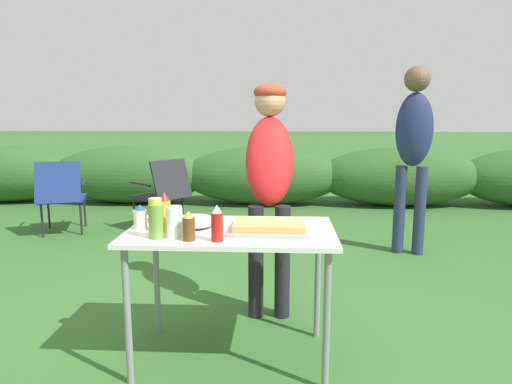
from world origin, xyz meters
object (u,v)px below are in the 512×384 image
Objects in this scene: folding_table at (231,243)px; food_tray at (269,227)px; relish_jar at (156,219)px; mustard_bottle at (165,213)px; standing_person_in_dark_puffer at (414,141)px; camp_chair_green_behind_table at (61,193)px; camp_chair_near_hedge at (163,191)px; beer_bottle at (189,226)px; plate_stack at (165,218)px; spice_jar at (155,218)px; ketchup_bottle at (217,224)px; mixing_bowl at (195,221)px; paper_cup_stack at (174,222)px; mayo_bottle at (140,217)px; standing_person_in_navy_coat at (270,169)px.

folding_table is 0.23m from food_tray.
relish_jar is 0.96× the size of mustard_bottle.
standing_person_in_dark_puffer reaches higher than camp_chair_green_behind_table.
beer_bottle is at bearing -122.06° from camp_chair_near_hedge.
spice_jar is at bearing -88.72° from plate_stack.
mustard_bottle reaches higher than folding_table.
mixing_bowl is at bearing 120.29° from ketchup_bottle.
paper_cup_stack reaches higher than mayo_bottle.
ketchup_bottle reaches higher than mixing_bowl.
plate_stack is 0.25m from mixing_bowl.
standing_person_in_dark_puffer is at bearing 48.35° from mustard_bottle.
ketchup_bottle is 0.92m from standing_person_in_navy_coat.
standing_person_in_navy_coat is at bearing 57.28° from relish_jar.
camp_chair_near_hedge is at bearing -6.10° from camp_chair_green_behind_table.
standing_person_in_dark_puffer is at bearing -64.60° from camp_chair_near_hedge.
folding_table is 0.23m from mixing_bowl.
camp_chair_green_behind_table and camp_chair_near_hedge have the same top height.
ketchup_bottle is 0.89× the size of relish_jar.
camp_chair_green_behind_table is at bearing 126.00° from beer_bottle.
relish_jar is (0.05, -0.38, 0.09)m from plate_stack.
food_tray is 0.49m from paper_cup_stack.
mayo_bottle is (-0.28, -0.06, 0.03)m from mixing_bowl.
standing_person_in_dark_puffer is 2.13× the size of camp_chair_near_hedge.
relish_jar reaches higher than beer_bottle.
mayo_bottle is at bearing -119.96° from standing_person_in_dark_puffer.
mustard_bottle is at bearing -18.38° from mayo_bottle.
ketchup_bottle is 0.12× the size of standing_person_in_navy_coat.
camp_chair_green_behind_table is at bearing 124.80° from spice_jar.
mayo_bottle is at bearing -167.80° from mixing_bowl.
camp_chair_near_hedge is (-0.90, 2.95, -0.34)m from beer_bottle.
food_tray is at bearing -114.19° from camp_chair_near_hedge.
food_tray is at bearing -2.41° from mayo_bottle.
relish_jar is at bearing -52.57° from mayo_bottle.
mayo_bottle is at bearing 146.03° from beer_bottle.
mustard_bottle is at bearing -168.75° from folding_table.
standing_person_in_navy_coat is at bearing 49.42° from spice_jar.
standing_person_in_dark_puffer reaches higher than paper_cup_stack.
food_tray is 2.45m from standing_person_in_dark_puffer.
spice_jar is at bearing 139.05° from beer_bottle.
ketchup_bottle reaches higher than paper_cup_stack.
mixing_bowl is 1.52× the size of paper_cup_stack.
standing_person_in_navy_coat reaches higher than camp_chair_near_hedge.
spice_jar is 0.08m from mustard_bottle.
beer_bottle is at bearing -155.63° from food_tray.
mustard_bottle is at bearing -127.29° from standing_person_in_navy_coat.
spice_jar reaches higher than folding_table.
standing_person_in_dark_puffer is 3.76m from camp_chair_green_behind_table.
mixing_bowl is 3.17m from camp_chair_green_behind_table.
paper_cup_stack is 0.19× the size of camp_chair_green_behind_table.
mixing_bowl is 0.29m from relish_jar.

